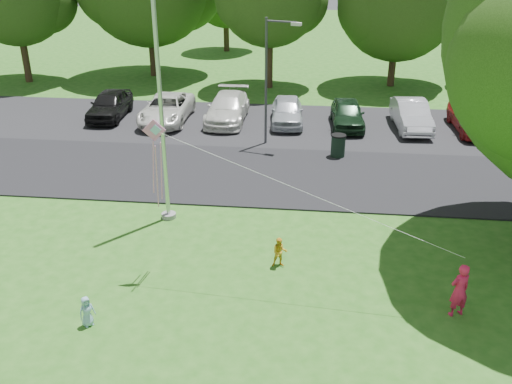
# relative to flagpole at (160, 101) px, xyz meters

# --- Properties ---
(ground) EXTENTS (120.00, 120.00, 0.00)m
(ground) POSITION_rel_flagpole_xyz_m (3.50, -5.00, -4.17)
(ground) COLOR #276019
(ground) RESTS_ON ground
(park_road) EXTENTS (60.00, 6.00, 0.06)m
(park_road) POSITION_rel_flagpole_xyz_m (3.50, 4.00, -4.14)
(park_road) COLOR black
(park_road) RESTS_ON ground
(parking_strip) EXTENTS (42.00, 7.00, 0.06)m
(parking_strip) POSITION_rel_flagpole_xyz_m (3.50, 10.50, -4.14)
(parking_strip) COLOR black
(parking_strip) RESTS_ON ground
(flagpole) EXTENTS (0.50, 0.50, 10.00)m
(flagpole) POSITION_rel_flagpole_xyz_m (0.00, 0.00, 0.00)
(flagpole) COLOR #B7BABF
(flagpole) RESTS_ON ground
(street_lamp) EXTENTS (1.57, 0.55, 5.69)m
(street_lamp) POSITION_rel_flagpole_xyz_m (2.87, 7.63, -0.75)
(street_lamp) COLOR #3F3F44
(street_lamp) RESTS_ON ground
(trash_can) EXTENTS (0.65, 0.65, 1.04)m
(trash_can) POSITION_rel_flagpole_xyz_m (5.94, 6.36, -3.64)
(trash_can) COLOR black
(trash_can) RESTS_ON ground
(parked_cars) EXTENTS (20.15, 5.11, 1.49)m
(parked_cars) POSITION_rel_flagpole_xyz_m (3.05, 10.57, -3.42)
(parked_cars) COLOR black
(parked_cars) RESTS_ON ground
(woman) EXTENTS (0.65, 0.56, 1.52)m
(woman) POSITION_rel_flagpole_xyz_m (8.76, -4.53, -3.41)
(woman) COLOR #DB1D4D
(woman) RESTS_ON ground
(child_yellow) EXTENTS (0.51, 0.43, 0.93)m
(child_yellow) POSITION_rel_flagpole_xyz_m (4.04, -2.68, -3.70)
(child_yellow) COLOR gold
(child_yellow) RESTS_ON ground
(child_blue) EXTENTS (0.47, 0.48, 0.84)m
(child_blue) POSITION_rel_flagpole_xyz_m (-0.58, -5.97, -3.75)
(child_blue) COLOR #85B3CC
(child_blue) RESTS_ON ground
(kite) EXTENTS (8.38, 1.59, 2.89)m
(kite) POSITION_rel_flagpole_xyz_m (0.92, -3.25, -0.36)
(kite) COLOR pink
(kite) RESTS_ON ground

